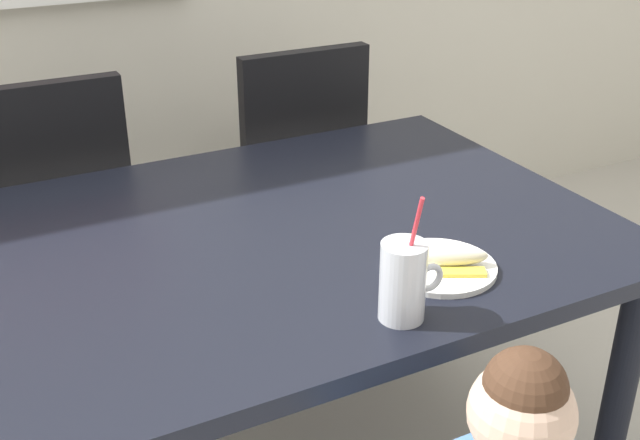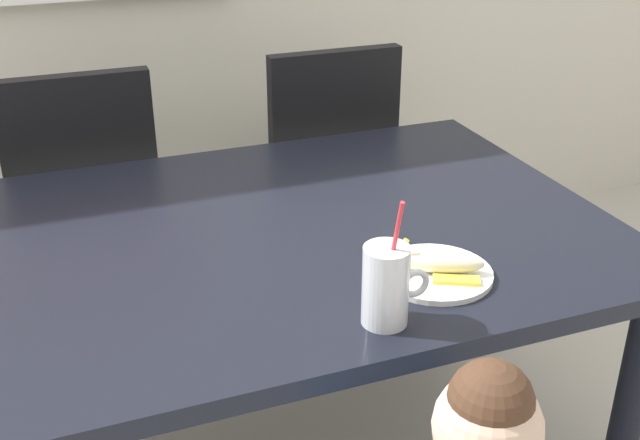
% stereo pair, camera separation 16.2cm
% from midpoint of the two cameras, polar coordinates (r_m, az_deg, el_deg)
% --- Properties ---
extents(dining_table, '(1.48, 1.05, 0.75)m').
position_cam_midpoint_polar(dining_table, '(1.77, -5.85, -3.39)').
color(dining_table, black).
rests_on(dining_table, ground).
extents(dining_chair_left, '(0.44, 0.44, 0.96)m').
position_cam_midpoint_polar(dining_chair_left, '(2.44, -20.66, 0.49)').
color(dining_chair_left, black).
rests_on(dining_chair_left, ground).
extents(dining_chair_right, '(0.44, 0.44, 0.96)m').
position_cam_midpoint_polar(dining_chair_right, '(2.61, -3.95, 3.78)').
color(dining_chair_right, black).
rests_on(dining_chair_right, ground).
extents(milk_cup, '(0.13, 0.08, 0.25)m').
position_cam_midpoint_polar(milk_cup, '(1.39, 2.78, -4.87)').
color(milk_cup, silver).
rests_on(milk_cup, dining_table).
extents(snack_plate, '(0.23, 0.23, 0.01)m').
position_cam_midpoint_polar(snack_plate, '(1.58, 5.81, -3.49)').
color(snack_plate, white).
rests_on(snack_plate, dining_table).
extents(peeled_banana, '(0.17, 0.14, 0.07)m').
position_cam_midpoint_polar(peeled_banana, '(1.56, 6.32, -2.76)').
color(peeled_banana, '#F4EAC6').
rests_on(peeled_banana, snack_plate).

